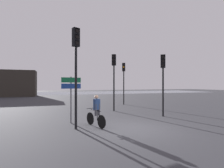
{
  "coord_description": "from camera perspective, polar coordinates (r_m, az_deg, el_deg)",
  "views": [
    {
      "loc": [
        -3.81,
        -7.7,
        2.15
      ],
      "look_at": [
        0.5,
        5.0,
        2.2
      ],
      "focal_mm": 28.0,
      "sensor_mm": 36.0,
      "label": 1
    }
  ],
  "objects": [
    {
      "name": "traffic_light_center",
      "position": [
        14.24,
        0.62,
        4.01
      ],
      "size": [
        0.4,
        0.42,
        4.62
      ],
      "rotation": [
        0.0,
        0.0,
        2.61
      ],
      "color": "black",
      "rests_on": "ground"
    },
    {
      "name": "water_strip",
      "position": [
        46.0,
        -13.98,
        -2.87
      ],
      "size": [
        80.0,
        16.0,
        0.01
      ],
      "primitive_type": "cube",
      "color": "slate",
      "rests_on": "ground"
    },
    {
      "name": "traffic_light_near_right",
      "position": [
        12.37,
        16.3,
        3.38
      ],
      "size": [
        0.4,
        0.42,
        4.19
      ],
      "rotation": [
        0.0,
        0.0,
        2.55
      ],
      "color": "black",
      "rests_on": "ground"
    },
    {
      "name": "direction_sign_post",
      "position": [
        10.02,
        -13.22,
        -2.25
      ],
      "size": [
        1.09,
        0.24,
        2.6
      ],
      "rotation": [
        0.0,
        0.0,
        3.33
      ],
      "color": "slate",
      "rests_on": "ground"
    },
    {
      "name": "traffic_light_near_left",
      "position": [
        8.72,
        -11.69,
        7.88
      ],
      "size": [
        0.39,
        0.41,
        4.9
      ],
      "rotation": [
        0.0,
        0.0,
        3.52
      ],
      "color": "black",
      "rests_on": "ground"
    },
    {
      "name": "traffic_light_far_right",
      "position": [
        18.94,
        3.84,
        2.74
      ],
      "size": [
        0.39,
        0.42,
        4.5
      ],
      "rotation": [
        0.0,
        0.0,
        2.66
      ],
      "color": "black",
      "rests_on": "ground"
    },
    {
      "name": "ground_plane",
      "position": [
        8.86,
        7.58,
        -14.27
      ],
      "size": [
        120.0,
        120.0,
        0.0
      ],
      "primitive_type": "plane",
      "color": "#333338"
    },
    {
      "name": "cyclist",
      "position": [
        9.05,
        -5.14,
        -8.67
      ],
      "size": [
        0.7,
        1.62,
        1.62
      ],
      "rotation": [
        0.0,
        0.0,
        0.35
      ],
      "color": "black",
      "rests_on": "ground"
    }
  ]
}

